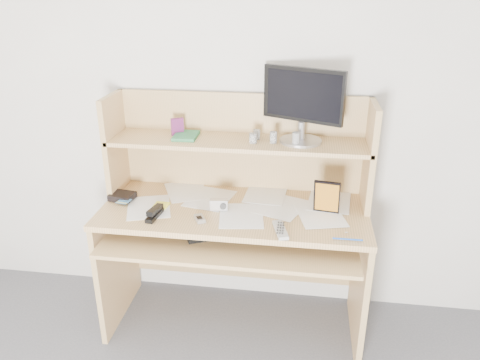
# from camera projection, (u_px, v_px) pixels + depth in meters

# --- Properties ---
(back_wall) EXTENTS (3.60, 0.04, 2.50)m
(back_wall) POSITION_uv_depth(u_px,v_px,m) (242.00, 101.00, 2.56)
(back_wall) COLOR silver
(back_wall) RESTS_ON floor
(desk) EXTENTS (1.40, 0.70, 1.30)m
(desk) POSITION_uv_depth(u_px,v_px,m) (236.00, 211.00, 2.56)
(desk) COLOR tan
(desk) RESTS_ON floor
(paper_clutter) EXTENTS (1.32, 0.54, 0.01)m
(paper_clutter) POSITION_uv_depth(u_px,v_px,m) (234.00, 208.00, 2.46)
(paper_clutter) COLOR silver
(paper_clutter) RESTS_ON desk
(keyboard) EXTENTS (0.47, 0.33, 0.03)m
(keyboard) POSITION_uv_depth(u_px,v_px,m) (228.00, 228.00, 2.44)
(keyboard) COLOR black
(keyboard) RESTS_ON desk
(tv_remote) EXTENTS (0.09, 0.18, 0.02)m
(tv_remote) POSITION_uv_depth(u_px,v_px,m) (280.00, 230.00, 2.22)
(tv_remote) COLOR #A8A8A3
(tv_remote) RESTS_ON paper_clutter
(flip_phone) EXTENTS (0.07, 0.09, 0.02)m
(flip_phone) POSITION_uv_depth(u_px,v_px,m) (200.00, 218.00, 2.33)
(flip_phone) COLOR #A9A9AB
(flip_phone) RESTS_ON paper_clutter
(stapler) EXTENTS (0.06, 0.15, 0.05)m
(stapler) POSITION_uv_depth(u_px,v_px,m) (154.00, 212.00, 2.36)
(stapler) COLOR black
(stapler) RESTS_ON paper_clutter
(wallet) EXTENTS (0.14, 0.12, 0.03)m
(wallet) POSITION_uv_depth(u_px,v_px,m) (122.00, 196.00, 2.55)
(wallet) COLOR black
(wallet) RESTS_ON paper_clutter
(sticky_note_pad) EXTENTS (0.08, 0.08, 0.01)m
(sticky_note_pad) POSITION_uv_depth(u_px,v_px,m) (161.00, 205.00, 2.49)
(sticky_note_pad) COLOR gold
(sticky_note_pad) RESTS_ON desk
(digital_camera) EXTENTS (0.10, 0.05, 0.06)m
(digital_camera) POSITION_uv_depth(u_px,v_px,m) (219.00, 204.00, 2.43)
(digital_camera) COLOR #BCBCBF
(digital_camera) RESTS_ON paper_clutter
(game_case) EXTENTS (0.13, 0.04, 0.18)m
(game_case) POSITION_uv_depth(u_px,v_px,m) (327.00, 197.00, 2.36)
(game_case) COLOR black
(game_case) RESTS_ON paper_clutter
(blue_pen) EXTENTS (0.14, 0.01, 0.01)m
(blue_pen) POSITION_uv_depth(u_px,v_px,m) (348.00, 239.00, 2.15)
(blue_pen) COLOR #174AB1
(blue_pen) RESTS_ON paper_clutter
(card_box) EXTENTS (0.07, 0.05, 0.09)m
(card_box) POSITION_uv_depth(u_px,v_px,m) (177.00, 127.00, 2.53)
(card_box) COLOR maroon
(card_box) RESTS_ON desk
(shelf_book) EXTENTS (0.13, 0.17, 0.02)m
(shelf_book) POSITION_uv_depth(u_px,v_px,m) (186.00, 136.00, 2.51)
(shelf_book) COLOR #317B55
(shelf_book) RESTS_ON desk
(chip_stack_a) EXTENTS (0.05, 0.05, 0.05)m
(chip_stack_a) POSITION_uv_depth(u_px,v_px,m) (257.00, 134.00, 2.47)
(chip_stack_a) COLOR black
(chip_stack_a) RESTS_ON desk
(chip_stack_b) EXTENTS (0.04, 0.04, 0.06)m
(chip_stack_b) POSITION_uv_depth(u_px,v_px,m) (273.00, 137.00, 2.41)
(chip_stack_b) COLOR white
(chip_stack_b) RESTS_ON desk
(chip_stack_c) EXTENTS (0.05, 0.05, 0.05)m
(chip_stack_c) POSITION_uv_depth(u_px,v_px,m) (253.00, 138.00, 2.41)
(chip_stack_c) COLOR black
(chip_stack_c) RESTS_ON desk
(chip_stack_d) EXTENTS (0.05, 0.05, 0.07)m
(chip_stack_d) POSITION_uv_depth(u_px,v_px,m) (296.00, 139.00, 2.38)
(chip_stack_d) COLOR white
(chip_stack_d) RESTS_ON desk
(monitor) EXTENTS (0.41, 0.24, 0.38)m
(monitor) POSITION_uv_depth(u_px,v_px,m) (303.00, 103.00, 2.38)
(monitor) COLOR #ACACB1
(monitor) RESTS_ON desk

